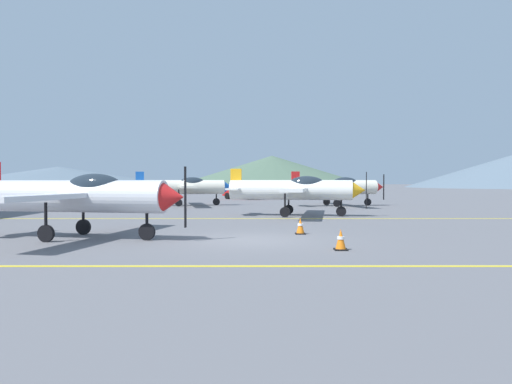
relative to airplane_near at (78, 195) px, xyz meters
name	(u,v)px	position (x,y,z in m)	size (l,w,h in m)	color
ground_plane	(249,240)	(5.66, -0.46, -1.44)	(400.00, 400.00, 0.00)	slate
apron_line_near	(247,266)	(5.66, -5.19, -1.43)	(80.00, 0.16, 0.01)	yellow
apron_line_far	(251,219)	(5.66, 8.17, -1.43)	(80.00, 0.16, 0.01)	yellow
airplane_near	(78,195)	(0.00, 0.00, 0.00)	(7.46, 8.51, 2.55)	silver
airplane_mid	(295,189)	(7.99, 10.06, 0.00)	(7.45, 8.53, 2.55)	white
airplane_far	(337,187)	(11.93, 20.02, 0.00)	(7.46, 8.50, 2.55)	silver
airplane_back	(184,187)	(0.47, 20.52, 0.00)	(7.46, 8.51, 2.55)	silver
car_sedan	(243,191)	(4.61, 32.72, -0.59)	(4.42, 4.19, 1.62)	red
traffic_cone_front	(340,240)	(8.19, -2.67, -1.15)	(0.36, 0.36, 0.59)	black
traffic_cone_side	(300,226)	(7.44, 1.28, -1.15)	(0.36, 0.36, 0.59)	black
hill_left	(58,176)	(-59.99, 145.91, 1.75)	(79.33, 79.33, 6.37)	slate
hill_centerleft	(271,171)	(11.61, 158.48, 3.88)	(69.04, 69.04, 10.64)	#4C6651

